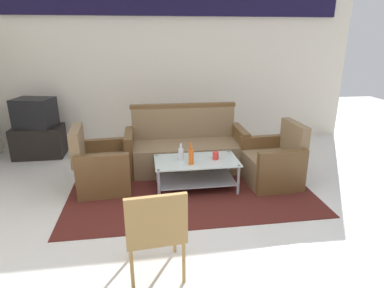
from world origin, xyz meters
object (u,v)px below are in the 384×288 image
bottle_orange (191,156)px  wicker_chair (155,227)px  coffee_table (196,170)px  cup (216,156)px  bottle_clear (181,153)px  tv_stand (39,142)px  armchair_right (273,164)px  couch (186,149)px  television (35,113)px  armchair_left (101,168)px

bottle_orange → wicker_chair: size_ratio=0.35×
coffee_table → wicker_chair: wicker_chair is taller
cup → bottle_orange: bearing=-160.2°
coffee_table → bottle_clear: bottle_clear is taller
tv_stand → wicker_chair: (1.85, -3.25, 0.23)m
armchair_right → wicker_chair: armchair_right is taller
couch → cup: couch is taller
bottle_clear → armchair_right: bearing=-1.5°
television → armchair_right: bearing=169.9°
couch → armchair_left: 1.31m
armchair_left → couch: bearing=109.1°
bottle_clear → bottle_orange: bearing=-58.9°
wicker_chair → bottle_clear: bearing=71.5°
bottle_orange → bottle_clear: 0.21m
tv_stand → television: television is taller
bottle_orange → cup: 0.37m
armchair_right → cup: 0.84m
cup → bottle_clear: bearing=173.0°
couch → bottle_orange: 0.87m
armchair_right → wicker_chair: (-1.69, -1.65, 0.21)m
bottle_orange → bottle_clear: bearing=121.1°
couch → wicker_chair: 2.42m
armchair_left → tv_stand: 1.85m
couch → armchair_right: size_ratio=2.12×
cup → television: 3.17m
bottle_orange → armchair_left: bearing=164.1°
bottle_clear → television: (-2.25, 1.57, 0.27)m
couch → bottle_clear: couch is taller
couch → wicker_chair: (-0.55, -2.35, 0.18)m
bottle_clear → cup: (0.45, -0.06, -0.03)m
cup → television: television is taller
bottle_clear → armchair_left: bearing=171.8°
coffee_table → television: (-2.44, 1.62, 0.49)m
armchair_left → wicker_chair: armchair_left is taller
armchair_left → television: 1.91m
bottle_orange → cup: bearing=19.8°
bottle_orange → tv_stand: bottle_orange is taller
armchair_right → television: bearing=62.9°
armchair_left → coffee_table: size_ratio=0.77×
tv_stand → wicker_chair: size_ratio=0.95×
coffee_table → television: 2.97m
cup → tv_stand: tv_stand is taller
armchair_right → wicker_chair: 2.37m
bottle_orange → couch: bearing=87.5°
bottle_clear → television: television is taller
armchair_left → coffee_table: 1.27m
bottle_clear → television: bearing=145.1°
couch → tv_stand: (-2.40, 0.90, -0.06)m
television → bottle_orange: bearing=157.8°
armchair_left → armchair_right: same height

